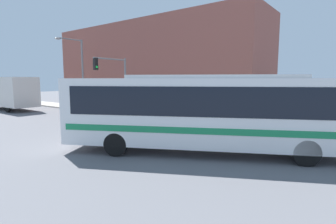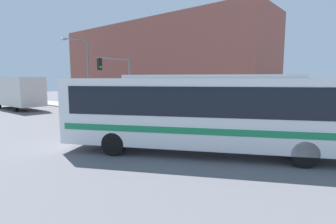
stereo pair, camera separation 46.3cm
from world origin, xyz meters
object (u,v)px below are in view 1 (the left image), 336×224
Objects in this scene: city_bus at (212,109)px; pedestrian_mid_block at (128,104)px; pedestrian_near_corner at (108,101)px; delivery_truck at (11,92)px; fire_hydrant at (201,116)px; street_lamp at (79,67)px; traffic_light_pole at (114,75)px.

city_bus is 7.46× the size of pedestrian_mid_block.
pedestrian_near_corner is at bearing 75.92° from pedestrian_mid_block.
city_bus is 23.10m from delivery_truck.
pedestrian_near_corner is (5.58, -7.93, -0.79)m from delivery_truck.
pedestrian_mid_block is (0.37, 7.47, 0.40)m from fire_hydrant.
pedestrian_near_corner is (1.29, 11.11, 0.43)m from fire_hydrant.
city_bus reaches higher than pedestrian_mid_block.
delivery_truck is 19.56m from fire_hydrant.
street_lamp is (-0.16, 13.59, 3.66)m from fire_hydrant.
traffic_light_pole is 2.84× the size of pedestrian_near_corner.
city_bus is at bearing -146.08° from fire_hydrant.
fire_hydrant is (4.29, -19.04, -1.23)m from delivery_truck.
city_bus is 1.54× the size of delivery_truck.
city_bus reaches higher than pedestrian_near_corner.
traffic_light_pole is 2.82m from pedestrian_mid_block.
fire_hydrant is 0.50× the size of pedestrian_mid_block.
street_lamp reaches higher than pedestrian_near_corner.
city_bus is 7.28m from fire_hydrant.
fire_hydrant is 0.48× the size of pedestrian_near_corner.
pedestrian_mid_block is at bearing 33.68° from city_bus.
pedestrian_near_corner reaches higher than fire_hydrant.
traffic_light_pole is at bearing 98.05° from fire_hydrant.
fire_hydrant is (5.94, 4.00, -1.30)m from city_bus.
traffic_light_pole reaches higher than pedestrian_mid_block.
traffic_light_pole is at bearing -98.27° from street_lamp.
pedestrian_near_corner is (2.34, 3.66, -2.39)m from traffic_light_pole.
street_lamp is at bearing 95.00° from pedestrian_mid_block.
city_bus is at bearing -94.09° from delivery_truck.
pedestrian_near_corner is at bearing 36.95° from city_bus.
street_lamp is at bearing 81.73° from traffic_light_pole.
pedestrian_mid_block is at bearing -85.00° from street_lamp.
city_bus is at bearing -113.13° from traffic_light_pole.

